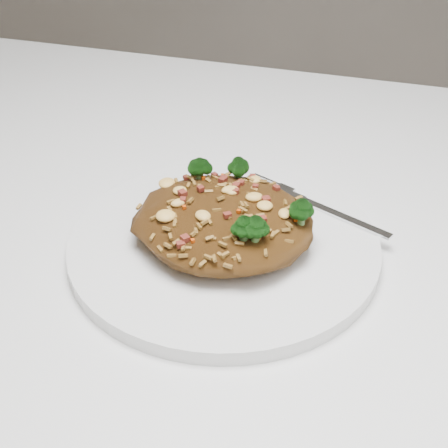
{
  "coord_description": "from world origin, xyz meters",
  "views": [
    {
      "loc": [
        0.24,
        -0.48,
        1.1
      ],
      "look_at": [
        0.11,
        -0.04,
        0.78
      ],
      "focal_mm": 50.0,
      "sensor_mm": 36.0,
      "label": 1
    }
  ],
  "objects": [
    {
      "name": "dining_table",
      "position": [
        0.0,
        0.0,
        0.66
      ],
      "size": [
        1.2,
        0.8,
        0.75
      ],
      "color": "white",
      "rests_on": "ground"
    },
    {
      "name": "plate",
      "position": [
        0.11,
        -0.04,
        0.76
      ],
      "size": [
        0.28,
        0.28,
        0.01
      ],
      "primitive_type": "cylinder",
      "color": "white",
      "rests_on": "dining_table"
    },
    {
      "name": "fried_rice",
      "position": [
        0.11,
        -0.04,
        0.79
      ],
      "size": [
        0.16,
        0.15,
        0.06
      ],
      "color": "brown",
      "rests_on": "plate"
    },
    {
      "name": "fork",
      "position": [
        0.19,
        0.03,
        0.77
      ],
      "size": [
        0.15,
        0.08,
        0.0
      ],
      "rotation": [
        0.0,
        0.0,
        -0.4
      ],
      "color": "silver",
      "rests_on": "plate"
    }
  ]
}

